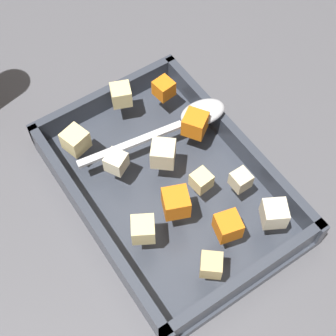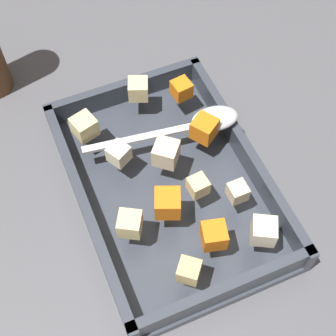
{
  "view_description": "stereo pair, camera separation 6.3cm",
  "coord_description": "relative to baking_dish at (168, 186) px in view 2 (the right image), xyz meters",
  "views": [
    {
      "loc": [
        0.27,
        -0.18,
        0.6
      ],
      "look_at": [
        -0.0,
        0.01,
        0.06
      ],
      "focal_mm": 54.07,
      "sensor_mm": 36.0,
      "label": 1
    },
    {
      "loc": [
        0.3,
        -0.12,
        0.6
      ],
      "look_at": [
        -0.0,
        0.01,
        0.06
      ],
      "focal_mm": 54.07,
      "sensor_mm": 36.0,
      "label": 2
    }
  ],
  "objects": [
    {
      "name": "carrot_chunk_near_spoon",
      "position": [
        0.11,
        0.01,
        0.05
      ],
      "size": [
        0.03,
        0.03,
        0.03
      ],
      "primitive_type": "cube",
      "rotation": [
        0.0,
        0.0,
        6.03
      ],
      "color": "orange",
      "rests_on": "baking_dish"
    },
    {
      "name": "parsnip_chunk_heap_side",
      "position": [
        0.12,
        0.07,
        0.05
      ],
      "size": [
        0.04,
        0.04,
        0.03
      ],
      "primitive_type": "cube",
      "rotation": [
        0.0,
        0.0,
        4.21
      ],
      "color": "beige",
      "rests_on": "baking_dish"
    },
    {
      "name": "potato_chunk_back_center",
      "position": [
        0.04,
        0.02,
        0.05
      ],
      "size": [
        0.02,
        0.02,
        0.02
      ],
      "primitive_type": "cube",
      "rotation": [
        0.0,
        0.0,
        1.67
      ],
      "color": "#E0CC89",
      "rests_on": "baking_dish"
    },
    {
      "name": "baking_dish",
      "position": [
        0.0,
        0.0,
        0.0
      ],
      "size": [
        0.34,
        0.24,
        0.05
      ],
      "color": "#333842",
      "rests_on": "ground_plane"
    },
    {
      "name": "carrot_chunk_corner_sw",
      "position": [
        -0.11,
        0.07,
        0.05
      ],
      "size": [
        0.03,
        0.03,
        0.02
      ],
      "primitive_type": "cube",
      "rotation": [
        0.0,
        0.0,
        4.84
      ],
      "color": "orange",
      "rests_on": "baking_dish"
    },
    {
      "name": "potato_chunk_heap_top",
      "position": [
        -0.1,
        -0.08,
        0.05
      ],
      "size": [
        0.04,
        0.04,
        0.03
      ],
      "primitive_type": "cube",
      "rotation": [
        0.0,
        0.0,
        3.42
      ],
      "color": "#E0CC89",
      "rests_on": "baking_dish"
    },
    {
      "name": "ground_plane",
      "position": [
        0.0,
        -0.01,
        -0.01
      ],
      "size": [
        4.0,
        4.0,
        0.0
      ],
      "primitive_type": "plane",
      "color": "#4C4C51"
    },
    {
      "name": "potato_chunk_corner_nw",
      "position": [
        0.06,
        0.06,
        0.05
      ],
      "size": [
        0.02,
        0.02,
        0.02
      ],
      "primitive_type": "cube",
      "rotation": [
        0.0,
        0.0,
        3.15
      ],
      "color": "beige",
      "rests_on": "baking_dish"
    },
    {
      "name": "potato_chunk_near_left",
      "position": [
        -0.04,
        -0.05,
        0.05
      ],
      "size": [
        0.03,
        0.03,
        0.02
      ],
      "primitive_type": "cube",
      "rotation": [
        0.0,
        0.0,
        3.65
      ],
      "color": "beige",
      "rests_on": "baking_dish"
    },
    {
      "name": "carrot_chunk_far_left",
      "position": [
        0.05,
        -0.02,
        0.05
      ],
      "size": [
        0.04,
        0.04,
        0.03
      ],
      "primitive_type": "cube",
      "rotation": [
        0.0,
        0.0,
        2.75
      ],
      "color": "orange",
      "rests_on": "baking_dish"
    },
    {
      "name": "carrot_chunk_front_center",
      "position": [
        -0.03,
        0.07,
        0.05
      ],
      "size": [
        0.04,
        0.04,
        0.03
      ],
      "primitive_type": "cube",
      "rotation": [
        0.0,
        0.0,
        2.17
      ],
      "color": "orange",
      "rests_on": "baking_dish"
    },
    {
      "name": "potato_chunk_mid_left",
      "position": [
        -0.02,
        0.01,
        0.05
      ],
      "size": [
        0.04,
        0.04,
        0.03
      ],
      "primitive_type": "cube",
      "rotation": [
        0.0,
        0.0,
        0.87
      ],
      "color": "beige",
      "rests_on": "baking_dish"
    },
    {
      "name": "serving_spoon",
      "position": [
        -0.05,
        0.07,
        0.04
      ],
      "size": [
        0.05,
        0.21,
        0.02
      ],
      "rotation": [
        0.0,
        0.0,
        4.57
      ],
      "color": "silver",
      "rests_on": "baking_dish"
    },
    {
      "name": "potato_chunk_far_right",
      "position": [
        0.13,
        -0.03,
        0.05
      ],
      "size": [
        0.03,
        0.03,
        0.02
      ],
      "primitive_type": "cube",
      "rotation": [
        0.0,
        0.0,
        0.88
      ],
      "color": "tan",
      "rests_on": "baking_dish"
    },
    {
      "name": "potato_chunk_under_handle",
      "position": [
        -0.13,
        0.01,
        0.05
      ],
      "size": [
        0.03,
        0.03,
        0.03
      ],
      "primitive_type": "cube",
      "rotation": [
        0.0,
        0.0,
        5.9
      ],
      "color": "#E0CC89",
      "rests_on": "baking_dish"
    },
    {
      "name": "potato_chunk_mid_right",
      "position": [
        0.05,
        -0.07,
        0.05
      ],
      "size": [
        0.04,
        0.04,
        0.03
      ],
      "primitive_type": "cube",
      "rotation": [
        0.0,
        0.0,
        4.19
      ],
      "color": "#E0CC89",
      "rests_on": "baking_dish"
    }
  ]
}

